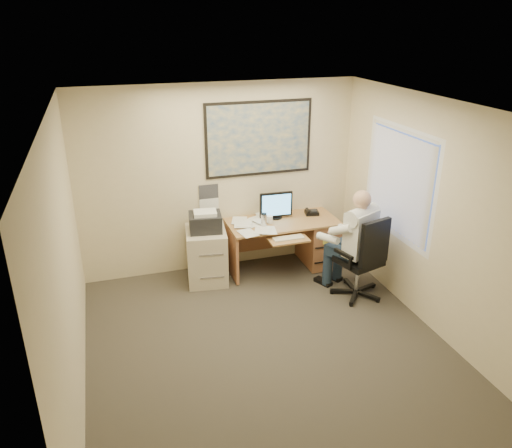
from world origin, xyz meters
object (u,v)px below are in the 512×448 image
object	(u,v)px
desk	(302,237)
office_chair	(359,274)
person	(359,244)
filing_cabinet	(206,251)

from	to	relation	value
desk	office_chair	size ratio (longest dim) A/B	1.37
desk	person	distance (m)	1.14
office_chair	person	xyz separation A→B (m)	(0.01, 0.08, 0.40)
desk	office_chair	world-z (taller)	office_chair
desk	filing_cabinet	xyz separation A→B (m)	(-1.47, -0.05, 0.01)
person	desk	bearing A→B (deg)	85.17
office_chair	desk	bearing A→B (deg)	91.72
desk	filing_cabinet	distance (m)	1.47
desk	office_chair	distance (m)	1.18
filing_cabinet	person	xyz separation A→B (m)	(1.84, -0.99, 0.29)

